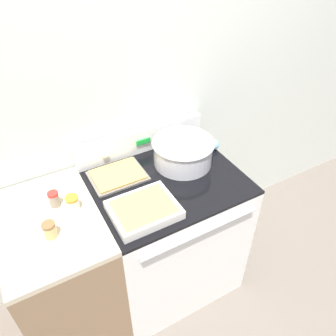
% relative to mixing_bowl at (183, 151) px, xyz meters
% --- Properties ---
extents(ground_plane, '(12.00, 12.00, 0.00)m').
position_rel_mixing_bowl_xyz_m(ground_plane, '(-0.16, -0.43, -0.98)').
color(ground_plane, '#6B6056').
extents(kitchen_wall, '(8.00, 0.05, 2.50)m').
position_rel_mixing_bowl_xyz_m(kitchen_wall, '(-0.16, 0.29, 0.27)').
color(kitchen_wall, silver).
rests_on(kitchen_wall, ground_plane).
extents(stove_range, '(0.81, 0.71, 0.90)m').
position_rel_mixing_bowl_xyz_m(stove_range, '(-0.16, -0.09, -0.53)').
color(stove_range, white).
rests_on(stove_range, ground_plane).
extents(control_panel, '(0.81, 0.07, 0.15)m').
position_rel_mixing_bowl_xyz_m(control_panel, '(-0.16, 0.23, -0.01)').
color(control_panel, white).
rests_on(control_panel, stove_range).
extents(side_counter, '(0.48, 0.68, 0.91)m').
position_rel_mixing_bowl_xyz_m(side_counter, '(-0.80, -0.09, -0.53)').
color(side_counter, '#896B4C').
rests_on(side_counter, ground_plane).
extents(mixing_bowl, '(0.35, 0.35, 0.15)m').
position_rel_mixing_bowl_xyz_m(mixing_bowl, '(0.00, 0.00, 0.00)').
color(mixing_bowl, silver).
rests_on(mixing_bowl, stove_range).
extents(casserole_dish, '(0.32, 0.26, 0.05)m').
position_rel_mixing_bowl_xyz_m(casserole_dish, '(-0.38, -0.26, -0.06)').
color(casserole_dish, silver).
rests_on(casserole_dish, stove_range).
extents(baking_tray, '(0.30, 0.23, 0.02)m').
position_rel_mixing_bowl_xyz_m(baking_tray, '(-0.38, 0.06, -0.07)').
color(baking_tray, slate).
rests_on(baking_tray, stove_range).
extents(ladle, '(0.07, 0.27, 0.07)m').
position_rel_mixing_bowl_xyz_m(ladle, '(0.23, 0.04, -0.05)').
color(ladle, '#7AB2C6').
rests_on(ladle, stove_range).
extents(spice_jar_orange_cap, '(0.06, 0.06, 0.08)m').
position_rel_mixing_bowl_xyz_m(spice_jar_orange_cap, '(-0.67, -0.07, -0.03)').
color(spice_jar_orange_cap, beige).
rests_on(spice_jar_orange_cap, side_counter).
extents(spice_jar_red_cap, '(0.05, 0.05, 0.08)m').
position_rel_mixing_bowl_xyz_m(spice_jar_red_cap, '(-0.74, -0.00, -0.03)').
color(spice_jar_red_cap, gray).
rests_on(spice_jar_red_cap, side_counter).
extents(spice_jar_brown_cap, '(0.06, 0.06, 0.08)m').
position_rel_mixing_bowl_xyz_m(spice_jar_brown_cap, '(-0.80, -0.19, -0.03)').
color(spice_jar_brown_cap, tan).
rests_on(spice_jar_brown_cap, side_counter).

